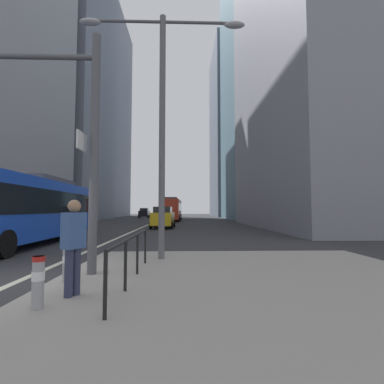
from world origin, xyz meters
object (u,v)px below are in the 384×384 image
street_lamp_post (162,100)px  bollard_right (38,279)px  city_bus_blue_oncoming (28,207)px  traffic_signal_gantry (18,113)px  car_oncoming_mid (144,213)px  car_receding_near (163,217)px  bollard_back (67,261)px  pedestrian_waiting (73,242)px  city_bus_red_receding (172,208)px

street_lamp_post → bollard_right: (-1.60, -4.38, -4.68)m
city_bus_blue_oncoming → traffic_signal_gantry: bearing=-63.2°
car_oncoming_mid → bollard_right: size_ratio=5.62×
car_receding_near → car_oncoming_mid: bearing=101.2°
bollard_right → bollard_back: bearing=97.5°
traffic_signal_gantry → pedestrian_waiting: bearing=-39.1°
street_lamp_post → bollard_back: street_lamp_post is taller
bollard_right → pedestrian_waiting: size_ratio=0.47×
car_receding_near → pedestrian_waiting: car_receding_near is taller
traffic_signal_gantry → bollard_right: bearing=-52.3°
car_oncoming_mid → bollard_right: car_oncoming_mid is taller
street_lamp_post → bollard_back: bearing=-123.1°
city_bus_blue_oncoming → car_receding_near: (5.59, 12.06, -0.85)m
city_bus_red_receding → street_lamp_post: street_lamp_post is taller
street_lamp_post → bollard_back: size_ratio=10.26×
street_lamp_post → car_oncoming_mid: bearing=98.7°
city_bus_red_receding → bollard_back: bearing=-91.2°
city_bus_blue_oncoming → bollard_back: 8.98m
bollard_back → city_bus_red_receding: bearing=88.8°
city_bus_blue_oncoming → bollard_back: city_bus_blue_oncoming is taller
street_lamp_post → bollard_right: street_lamp_post is taller
car_receding_near → bollard_right: 21.06m
traffic_signal_gantry → bollard_right: size_ratio=7.36×
bollard_back → pedestrian_waiting: size_ratio=0.45×
city_bus_red_receding → car_oncoming_mid: city_bus_red_receding is taller
car_oncoming_mid → bollard_back: 50.05m
traffic_signal_gantry → street_lamp_post: street_lamp_post is taller
bollard_right → city_bus_blue_oncoming: bearing=119.9°
traffic_signal_gantry → pedestrian_waiting: (2.09, -1.70, -2.97)m
bollard_back → pedestrian_waiting: pedestrian_waiting is taller
city_bus_red_receding → traffic_signal_gantry: bearing=-93.8°
car_oncoming_mid → car_receding_near: bearing=-78.8°
bollard_back → traffic_signal_gantry: bearing=155.4°
city_bus_red_receding → traffic_signal_gantry: (-2.32, -34.74, 2.25)m
city_bus_red_receding → pedestrian_waiting: bearing=-90.4°
city_bus_red_receding → bollard_back: city_bus_red_receding is taller
car_receding_near → bollard_back: (-0.64, -19.45, -0.40)m
car_receding_near → pedestrian_waiting: size_ratio=2.61×
traffic_signal_gantry → pedestrian_waiting: traffic_signal_gantry is taller
city_bus_red_receding → car_oncoming_mid: (-6.08, 14.29, -0.84)m
pedestrian_waiting → bollard_right: bearing=-114.9°
city_bus_blue_oncoming → car_receding_near: bearing=65.1°
bollard_back → pedestrian_waiting: (0.50, -0.97, 0.53)m
car_oncoming_mid → traffic_signal_gantry: bearing=-85.6°
city_bus_blue_oncoming → car_receding_near: size_ratio=2.49×
pedestrian_waiting → car_oncoming_mid: bearing=96.6°
car_receding_near → street_lamp_post: 17.26m
traffic_signal_gantry → street_lamp_post: bearing=31.0°
car_oncoming_mid → street_lamp_post: bearing=-81.3°
city_bus_blue_oncoming → bollard_right: bearing=-60.1°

